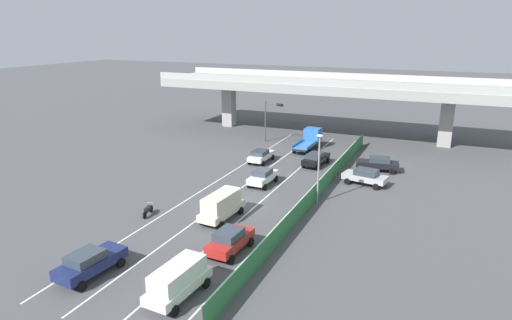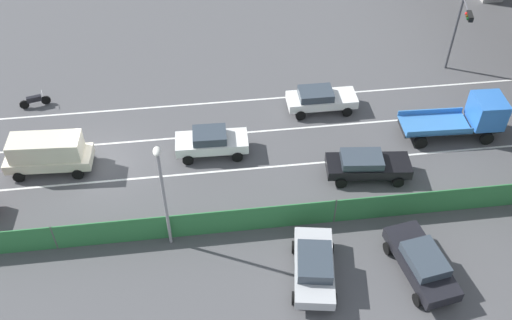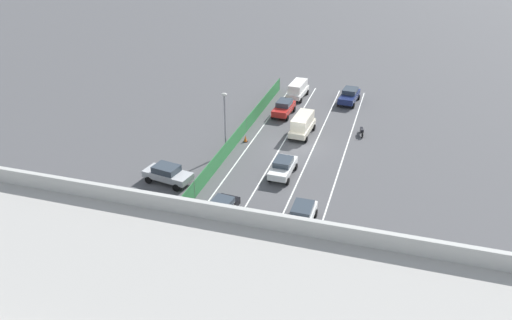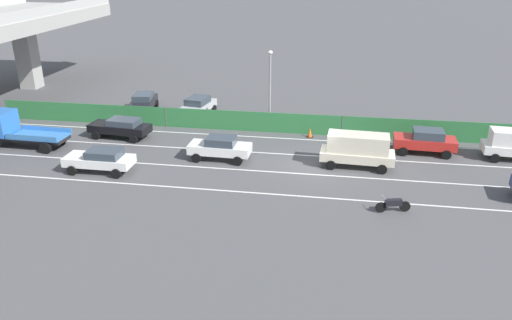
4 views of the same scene
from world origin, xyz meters
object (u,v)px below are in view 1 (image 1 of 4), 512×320
(car_sedan_red, at_px, (230,240))
(motorcycle, at_px, (148,210))
(street_lamp, at_px, (319,161))
(traffic_cone, at_px, (295,211))
(car_sedan_black, at_px, (316,158))
(traffic_light, at_px, (271,114))
(flatbed_truck_blue, at_px, (310,139))
(car_sedan_navy, at_px, (90,262))
(car_sedan_white, at_px, (263,176))
(car_van_white, at_px, (178,279))
(parked_sedan_dark, at_px, (378,163))
(parked_wagon_silver, at_px, (365,176))
(car_van_cream, at_px, (221,205))
(car_hatchback_white, at_px, (261,155))

(car_sedan_red, xyz_separation_m, motorcycle, (-9.34, 2.99, -0.50))
(street_lamp, xyz_separation_m, traffic_cone, (-0.96, -3.28, -3.59))
(car_sedan_black, height_order, traffic_light, traffic_light)
(car_sedan_black, distance_m, flatbed_truck_blue, 7.67)
(car_sedan_navy, bearing_deg, car_sedan_white, 80.76)
(car_van_white, bearing_deg, parked_sedan_dark, 77.13)
(parked_wagon_silver, bearing_deg, traffic_cone, -111.68)
(car_van_cream, relative_size, flatbed_truck_blue, 0.81)
(car_sedan_navy, height_order, traffic_cone, car_sedan_navy)
(traffic_light, bearing_deg, motorcycle, -89.97)
(car_van_cream, height_order, car_hatchback_white, car_van_cream)
(car_hatchback_white, height_order, car_van_white, car_van_white)
(car_van_cream, relative_size, parked_wagon_silver, 1.06)
(car_sedan_red, distance_m, street_lamp, 12.26)
(car_sedan_white, xyz_separation_m, traffic_light, (-5.91, 16.73, 3.06))
(car_sedan_white, bearing_deg, car_sedan_red, -76.20)
(car_sedan_white, distance_m, street_lamp, 7.57)
(car_van_cream, relative_size, motorcycle, 2.56)
(car_sedan_white, relative_size, street_lamp, 0.67)
(car_sedan_white, bearing_deg, car_sedan_navy, -99.24)
(flatbed_truck_blue, bearing_deg, car_sedan_navy, -95.56)
(parked_wagon_silver, distance_m, traffic_cone, 10.81)
(car_sedan_red, relative_size, street_lamp, 0.68)
(car_sedan_navy, relative_size, car_sedan_red, 1.11)
(car_van_cream, distance_m, car_sedan_navy, 11.69)
(car_sedan_black, bearing_deg, car_sedan_navy, -102.40)
(car_sedan_navy, relative_size, motorcycle, 2.51)
(car_sedan_black, height_order, flatbed_truck_blue, flatbed_truck_blue)
(car_sedan_white, bearing_deg, street_lamp, -21.45)
(car_hatchback_white, height_order, flatbed_truck_blue, flatbed_truck_blue)
(motorcycle, bearing_deg, car_hatchback_white, 81.81)
(car_sedan_white, distance_m, traffic_cone, 8.02)
(car_sedan_red, bearing_deg, street_lamp, 75.36)
(car_van_white, xyz_separation_m, parked_wagon_silver, (6.30, 24.35, -0.28))
(car_sedan_red, bearing_deg, car_hatchback_white, 107.59)
(flatbed_truck_blue, xyz_separation_m, street_lamp, (6.26, -18.14, 2.62))
(car_van_white, bearing_deg, traffic_cone, 80.82)
(car_hatchback_white, height_order, parked_wagon_silver, parked_wagon_silver)
(car_sedan_red, relative_size, parked_sedan_dark, 0.90)
(car_sedan_white, relative_size, traffic_cone, 5.81)
(flatbed_truck_blue, height_order, parked_sedan_dark, flatbed_truck_blue)
(car_van_cream, distance_m, traffic_light, 26.81)
(car_hatchback_white, bearing_deg, parked_sedan_dark, 9.41)
(car_van_white, distance_m, flatbed_truck_blue, 35.87)
(traffic_light, bearing_deg, car_van_cream, -76.72)
(traffic_light, bearing_deg, car_sedan_navy, -86.00)
(car_sedan_navy, distance_m, motorcycle, 9.69)
(car_van_white, bearing_deg, motorcycle, 134.95)
(flatbed_truck_blue, bearing_deg, parked_wagon_silver, -50.80)
(car_sedan_navy, xyz_separation_m, flatbed_truck_blue, (3.51, 35.99, 0.37))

